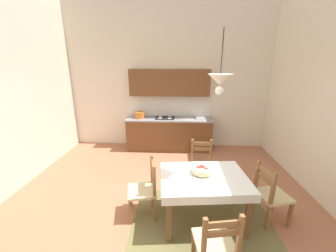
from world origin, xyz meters
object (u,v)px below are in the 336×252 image
object	(u,v)px
dining_chair_window_side	(271,195)
dining_chair_kitchen_side	(201,166)
kitchen_cabinetry	(169,119)
pendant_lamp	(220,80)
dining_chair_tv_side	(144,190)
dining_table	(204,185)
fruit_bowl	(202,170)
dining_chair_camera_side	(216,245)

from	to	relation	value
dining_chair_window_side	dining_chair_kitchen_side	bearing A→B (deg)	137.66
kitchen_cabinetry	dining_chair_kitchen_side	bearing A→B (deg)	-69.25
dining_chair_kitchen_side	pendant_lamp	distance (m)	1.86
dining_chair_tv_side	dining_table	bearing A→B (deg)	-4.78
dining_table	dining_chair_kitchen_side	xyz separation A→B (m)	(0.07, 0.89, -0.17)
dining_chair_tv_side	fruit_bowl	world-z (taller)	dining_chair_tv_side
dining_chair_camera_side	pendant_lamp	xyz separation A→B (m)	(0.11, 0.93, 1.66)
dining_chair_window_side	pendant_lamp	bearing A→B (deg)	178.50
kitchen_cabinetry	pendant_lamp	xyz separation A→B (m)	(0.78, -2.70, 1.25)
dining_table	dining_chair_kitchen_side	distance (m)	0.91
dining_chair_tv_side	pendant_lamp	distance (m)	1.96
dining_chair_window_side	dining_chair_kitchen_side	xyz separation A→B (m)	(-0.93, 0.85, 0.00)
kitchen_cabinetry	pendant_lamp	distance (m)	3.07
kitchen_cabinetry	dining_chair_kitchen_side	size ratio (longest dim) A/B	2.53
dining_chair_window_side	dining_chair_tv_side	xyz separation A→B (m)	(-1.90, 0.03, 0.00)
dining_chair_tv_side	pendant_lamp	bearing A→B (deg)	-0.46
dining_chair_window_side	pendant_lamp	xyz separation A→B (m)	(-0.87, 0.02, 1.66)
dining_table	pendant_lamp	bearing A→B (deg)	25.41
dining_table	dining_chair_window_side	size ratio (longest dim) A/B	1.43
dining_chair_kitchen_side	pendant_lamp	world-z (taller)	pendant_lamp
kitchen_cabinetry	dining_chair_window_side	distance (m)	3.21
dining_chair_kitchen_side	dining_chair_tv_side	xyz separation A→B (m)	(-0.97, -0.82, 0.00)
kitchen_cabinetry	dining_chair_tv_side	world-z (taller)	kitchen_cabinetry
dining_chair_kitchen_side	dining_chair_window_side	bearing A→B (deg)	-42.34
dining_table	dining_chair_tv_side	size ratio (longest dim) A/B	1.43
kitchen_cabinetry	dining_chair_tv_side	size ratio (longest dim) A/B	2.53
pendant_lamp	dining_chair_camera_side	bearing A→B (deg)	-96.49
dining_table	dining_chair_window_side	bearing A→B (deg)	2.49
kitchen_cabinetry	dining_chair_camera_side	world-z (taller)	kitchen_cabinetry
dining_chair_camera_side	fruit_bowl	xyz separation A→B (m)	(-0.06, 0.94, 0.37)
dining_chair_camera_side	dining_chair_kitchen_side	world-z (taller)	same
dining_chair_camera_side	dining_chair_kitchen_side	xyz separation A→B (m)	(0.04, 1.76, 0.00)
kitchen_cabinetry	dining_chair_camera_side	xyz separation A→B (m)	(0.67, -3.63, -0.41)
kitchen_cabinetry	fruit_bowl	size ratio (longest dim) A/B	7.83
dining_chair_kitchen_side	fruit_bowl	distance (m)	0.90
dining_chair_kitchen_side	fruit_bowl	world-z (taller)	dining_chair_kitchen_side
dining_chair_camera_side	dining_chair_tv_side	size ratio (longest dim) A/B	1.00
kitchen_cabinetry	dining_table	bearing A→B (deg)	-77.06
kitchen_cabinetry	dining_table	xyz separation A→B (m)	(0.64, -2.77, -0.24)
dining_table	dining_chair_window_side	world-z (taller)	dining_chair_window_side
dining_chair_window_side	pendant_lamp	world-z (taller)	pendant_lamp
dining_chair_kitchen_side	dining_table	bearing A→B (deg)	-94.75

